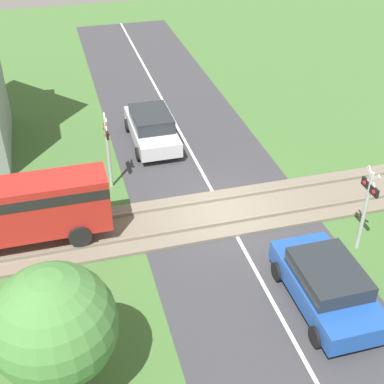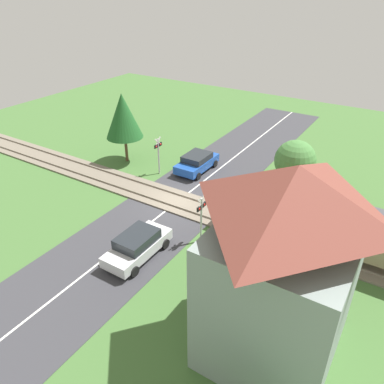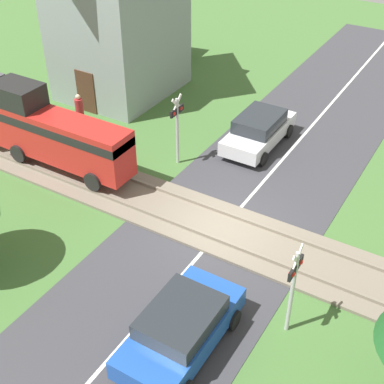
# 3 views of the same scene
# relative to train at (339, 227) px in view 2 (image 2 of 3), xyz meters

# --- Properties ---
(ground_plane) EXTENTS (60.00, 60.00, 0.00)m
(ground_plane) POSITION_rel_train_xyz_m (0.00, -10.66, -1.86)
(ground_plane) COLOR #426B33
(road_surface) EXTENTS (48.00, 6.40, 0.02)m
(road_surface) POSITION_rel_train_xyz_m (0.00, -10.66, -1.85)
(road_surface) COLOR #38383D
(road_surface) RESTS_ON ground_plane
(track_bed) EXTENTS (2.80, 48.00, 0.24)m
(track_bed) POSITION_rel_train_xyz_m (0.00, -10.66, -1.79)
(track_bed) COLOR #756B5B
(track_bed) RESTS_ON ground_plane
(train) EXTENTS (1.58, 12.72, 3.18)m
(train) POSITION_rel_train_xyz_m (0.00, 0.00, 0.00)
(train) COLOR red
(train) RESTS_ON track_bed
(car_near_crossing) EXTENTS (4.11, 2.06, 1.43)m
(car_near_crossing) POSITION_rel_train_xyz_m (-5.00, -12.10, -1.10)
(car_near_crossing) COLOR #1E4CA8
(car_near_crossing) RESTS_ON ground_plane
(car_far_side) EXTENTS (4.24, 1.94, 1.49)m
(car_far_side) POSITION_rel_train_xyz_m (5.99, -9.22, -1.08)
(car_far_side) COLOR silver
(car_far_side) RESTS_ON ground_plane
(crossing_signal_west_approach) EXTENTS (0.90, 0.18, 3.07)m
(crossing_signal_west_approach) POSITION_rel_train_xyz_m (-2.95, -14.37, 0.11)
(crossing_signal_west_approach) COLOR #B7B7B7
(crossing_signal_west_approach) RESTS_ON ground_plane
(crossing_signal_east_approach) EXTENTS (0.90, 0.18, 3.07)m
(crossing_signal_east_approach) POSITION_rel_train_xyz_m (2.95, -6.94, 0.11)
(crossing_signal_east_approach) COLOR #B7B7B7
(crossing_signal_east_approach) RESTS_ON ground_plane
(station_building) EXTENTS (6.23, 5.25, 8.45)m
(station_building) POSITION_rel_train_xyz_m (7.48, -0.68, 2.26)
(station_building) COLOR gray
(station_building) RESTS_ON ground_plane
(pedestrian_by_station) EXTENTS (0.37, 0.37, 1.51)m
(pedestrian_by_station) POSITION_rel_train_xyz_m (3.45, -1.20, -1.17)
(pedestrian_by_station) COLOR #B2282D
(pedestrian_by_station) RESTS_ON ground_plane
(tree_roadside_hedge) EXTENTS (2.93, 2.93, 3.83)m
(tree_roadside_hedge) POSITION_rel_train_xyz_m (-6.01, -4.54, 0.51)
(tree_roadside_hedge) COLOR brown
(tree_roadside_hedge) RESTS_ON ground_plane
(tree_beyond_track) EXTENTS (3.03, 3.03, 5.80)m
(tree_beyond_track) POSITION_rel_train_xyz_m (-3.45, -18.17, 2.11)
(tree_beyond_track) COLOR brown
(tree_beyond_track) RESTS_ON ground_plane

